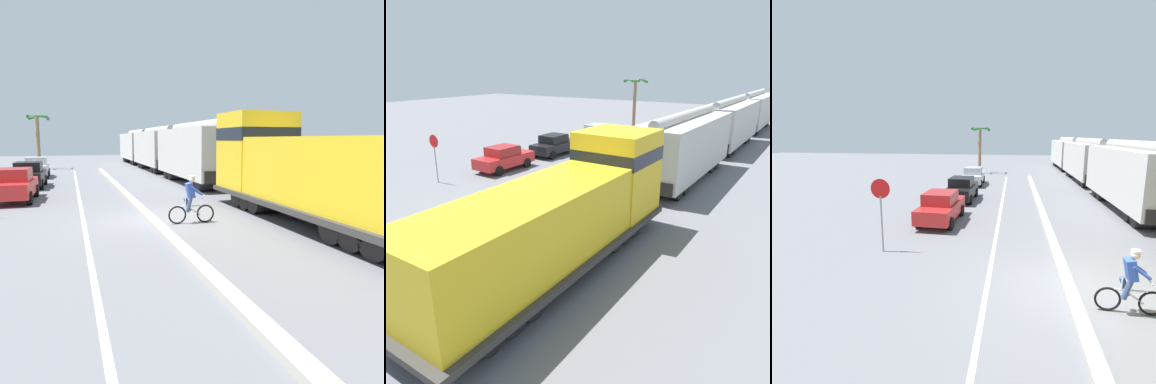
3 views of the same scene
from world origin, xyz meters
The scene contains 13 objects.
ground_plane centered at (0.00, 0.00, 0.00)m, with size 120.00×120.00×0.00m, color slate.
median_curb centered at (0.00, 6.00, 0.08)m, with size 0.36×36.00×0.16m, color #B2AD9E.
lane_stripe centered at (-2.40, 6.00, 0.00)m, with size 0.14×36.00×0.01m, color silver.
locomotive centered at (5.38, -1.58, 1.80)m, with size 3.10×11.61×4.20m.
hopper_car_lead centered at (5.38, 10.58, 2.08)m, with size 2.90×10.60×4.18m.
hopper_car_middle centered at (5.38, 22.18, 2.08)m, with size 2.90×10.60×4.18m.
hopper_car_trailing centered at (5.38, 33.78, 2.08)m, with size 2.90×10.60×4.18m.
parked_car_red centered at (-5.38, 6.29, 0.82)m, with size 1.94×4.25×1.62m.
parked_car_black centered at (-5.22, 11.72, 0.82)m, with size 1.91×4.24×1.62m.
parked_car_silver centered at (-5.28, 18.30, 0.82)m, with size 1.88×4.22×1.62m.
cyclist centered at (1.29, -0.95, 0.82)m, with size 1.71×0.48×1.71m.
stop_sign centered at (-6.67, 1.94, 2.02)m, with size 0.76×0.08×2.88m.
palm_tree_near centered at (-5.69, 26.96, 3.99)m, with size 2.37×2.17×5.60m.
Camera 2 is at (12.31, -11.44, 6.64)m, focal length 35.00 mm.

